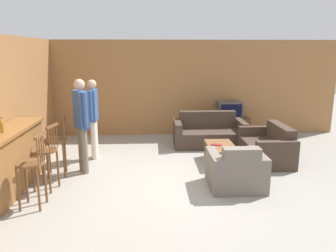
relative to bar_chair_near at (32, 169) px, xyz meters
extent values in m
plane|color=gray|center=(2.26, 0.81, -0.61)|extent=(24.00, 24.00, 0.00)
cube|color=#9E6B3D|center=(2.26, 4.37, 0.69)|extent=(9.40, 0.08, 2.60)
cube|color=#9E6B3D|center=(-0.93, 2.09, 0.69)|extent=(0.08, 8.57, 2.60)
cube|color=brown|center=(-0.60, 0.65, -0.11)|extent=(0.47, 2.06, 1.00)
cube|color=brown|center=(-0.60, 0.65, 0.41)|extent=(0.55, 2.12, 0.05)
cylinder|color=brown|center=(-0.02, 0.00, 0.08)|extent=(0.43, 0.43, 0.04)
cylinder|color=brown|center=(-0.16, 0.15, -0.27)|extent=(0.04, 0.04, 0.67)
cylinder|color=brown|center=(-0.17, -0.14, -0.27)|extent=(0.04, 0.04, 0.67)
cylinder|color=brown|center=(0.13, 0.14, -0.27)|extent=(0.04, 0.04, 0.67)
cylinder|color=brown|center=(0.12, -0.15, -0.27)|extent=(0.04, 0.04, 0.67)
cylinder|color=brown|center=(0.17, 0.12, 0.29)|extent=(0.02, 0.02, 0.38)
cylinder|color=brown|center=(0.16, 0.04, 0.29)|extent=(0.02, 0.02, 0.38)
cylinder|color=brown|center=(0.16, -0.05, 0.29)|extent=(0.02, 0.02, 0.38)
cylinder|color=brown|center=(0.16, -0.13, 0.29)|extent=(0.02, 0.02, 0.38)
cube|color=brown|center=(0.16, -0.01, 0.50)|extent=(0.05, 0.35, 0.04)
cylinder|color=brown|center=(-0.02, 0.65, 0.08)|extent=(0.49, 0.49, 0.04)
cylinder|color=brown|center=(-0.13, 0.82, -0.27)|extent=(0.04, 0.04, 0.67)
cylinder|color=brown|center=(-0.19, 0.54, -0.27)|extent=(0.04, 0.04, 0.67)
cylinder|color=brown|center=(0.16, 0.76, -0.27)|extent=(0.04, 0.04, 0.67)
cylinder|color=brown|center=(0.10, 0.47, -0.27)|extent=(0.04, 0.04, 0.67)
cylinder|color=brown|center=(0.18, 0.73, 0.29)|extent=(0.02, 0.02, 0.38)
cylinder|color=brown|center=(0.17, 0.65, 0.29)|extent=(0.02, 0.02, 0.38)
cylinder|color=brown|center=(0.15, 0.57, 0.29)|extent=(0.02, 0.02, 0.38)
cylinder|color=brown|center=(0.13, 0.49, 0.29)|extent=(0.02, 0.02, 0.38)
cube|color=brown|center=(0.16, 0.61, 0.50)|extent=(0.11, 0.35, 0.04)
cylinder|color=brown|center=(-0.02, 1.29, 0.08)|extent=(0.48, 0.48, 0.04)
cylinder|color=brown|center=(-0.18, 1.41, -0.27)|extent=(0.04, 0.04, 0.67)
cylinder|color=brown|center=(-0.13, 1.12, -0.27)|extent=(0.04, 0.04, 0.67)
cylinder|color=brown|center=(0.10, 1.46, -0.27)|extent=(0.04, 0.04, 0.67)
cylinder|color=brown|center=(0.15, 1.17, -0.27)|extent=(0.04, 0.04, 0.67)
cylinder|color=brown|center=(0.14, 1.45, 0.29)|extent=(0.02, 0.02, 0.38)
cylinder|color=brown|center=(0.15, 1.36, 0.29)|extent=(0.02, 0.02, 0.38)
cylinder|color=brown|center=(0.17, 1.28, 0.29)|extent=(0.02, 0.02, 0.38)
cylinder|color=brown|center=(0.18, 1.20, 0.29)|extent=(0.02, 0.02, 0.38)
cube|color=brown|center=(0.16, 1.32, 0.50)|extent=(0.10, 0.35, 0.04)
cube|color=#423328|center=(3.20, 3.14, -0.41)|extent=(1.42, 0.90, 0.39)
cube|color=#423328|center=(3.20, 3.48, -0.01)|extent=(1.42, 0.22, 0.42)
cube|color=#423328|center=(2.41, 3.14, -0.30)|extent=(0.16, 0.90, 0.62)
cube|color=#423328|center=(3.99, 3.14, -0.30)|extent=(0.16, 0.90, 0.62)
cube|color=#70665B|center=(3.21, 0.60, -0.41)|extent=(0.60, 0.86, 0.39)
cube|color=#70665B|center=(3.21, 0.28, -0.02)|extent=(0.60, 0.22, 0.40)
cube|color=#70665B|center=(3.59, 0.60, -0.30)|extent=(0.16, 0.86, 0.61)
cube|color=#70665B|center=(2.83, 0.60, -0.30)|extent=(0.16, 0.86, 0.61)
cube|color=#423328|center=(4.20, 1.96, -0.41)|extent=(0.83, 1.12, 0.39)
cube|color=#423328|center=(4.51, 1.96, -0.02)|extent=(0.22, 1.12, 0.39)
cube|color=#423328|center=(4.20, 2.60, -0.31)|extent=(0.83, 0.16, 0.60)
cube|color=#423328|center=(4.20, 1.32, -0.31)|extent=(0.83, 0.16, 0.60)
cube|color=brown|center=(3.22, 1.84, -0.24)|extent=(0.56, 1.00, 0.04)
cube|color=brown|center=(2.98, 1.38, -0.43)|extent=(0.06, 0.06, 0.35)
cube|color=brown|center=(3.46, 1.38, -0.43)|extent=(0.06, 0.06, 0.35)
cube|color=brown|center=(2.98, 2.30, -0.43)|extent=(0.06, 0.06, 0.35)
cube|color=brown|center=(3.46, 2.30, -0.43)|extent=(0.06, 0.06, 0.35)
cube|color=#513823|center=(3.88, 4.02, -0.35)|extent=(1.09, 0.44, 0.52)
cube|color=#4C4C4C|center=(3.88, 4.02, 0.14)|extent=(0.64, 0.48, 0.45)
cube|color=black|center=(3.88, 3.78, 0.14)|extent=(0.57, 0.01, 0.38)
cylinder|color=#B27A23|center=(-0.57, 0.47, 0.52)|extent=(0.06, 0.06, 0.16)
cone|color=#B27A23|center=(-0.57, 0.47, 0.63)|extent=(0.06, 0.06, 0.07)
cylinder|color=black|center=(-0.57, 0.47, 0.67)|extent=(0.02, 0.02, 0.02)
cube|color=maroon|center=(3.12, 1.85, -0.21)|extent=(0.24, 0.19, 0.02)
cylinder|color=silver|center=(0.53, 2.36, -0.19)|extent=(0.12, 0.12, 0.84)
cylinder|color=silver|center=(0.52, 2.23, -0.19)|extent=(0.12, 0.12, 0.84)
cube|color=#335189|center=(0.53, 2.29, 0.57)|extent=(0.16, 0.40, 0.67)
cylinder|color=#335189|center=(0.53, 2.51, 0.59)|extent=(0.08, 0.08, 0.61)
cylinder|color=#335189|center=(0.52, 2.08, 0.59)|extent=(0.08, 0.08, 0.61)
sphere|color=tan|center=(0.53, 2.29, 1.01)|extent=(0.19, 0.19, 0.19)
cylinder|color=#756B5B|center=(0.49, 1.38, -0.17)|extent=(0.13, 0.13, 0.88)
cylinder|color=#756B5B|center=(0.42, 1.51, -0.17)|extent=(0.13, 0.13, 0.88)
cube|color=#335189|center=(0.45, 1.44, 0.62)|extent=(0.36, 0.44, 0.70)
cylinder|color=#335189|center=(0.57, 1.25, 0.65)|extent=(0.08, 0.08, 0.64)
cylinder|color=#335189|center=(0.33, 1.64, 0.65)|extent=(0.08, 0.08, 0.64)
sphere|color=tan|center=(0.45, 1.44, 1.09)|extent=(0.20, 0.20, 0.20)
camera|label=1|loc=(1.79, -4.65, 1.69)|focal=35.00mm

